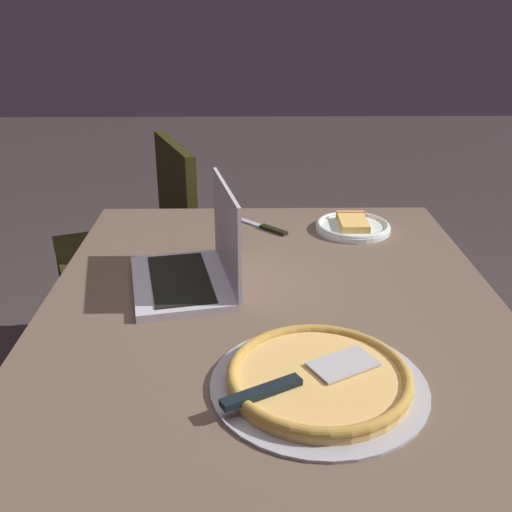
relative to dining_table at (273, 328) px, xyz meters
name	(u,v)px	position (x,y,z in m)	size (l,w,h in m)	color
dining_table	(273,328)	(0.00, 0.00, 0.00)	(1.28, 1.03, 0.71)	brown
laptop	(196,265)	(-0.10, -0.18, 0.11)	(0.35, 0.28, 0.24)	#BDB7C1
pizza_plate	(353,226)	(-0.44, 0.25, 0.08)	(0.21, 0.21, 0.04)	white
pizza_tray	(319,378)	(0.30, 0.07, 0.08)	(0.38, 0.38, 0.04)	#A7A6AE
table_knife	(263,227)	(-0.47, -0.01, 0.07)	(0.17, 0.17, 0.01)	#B4BACA
chair_far	(143,240)	(-0.88, -0.44, -0.14)	(0.59, 0.59, 0.86)	#29280D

